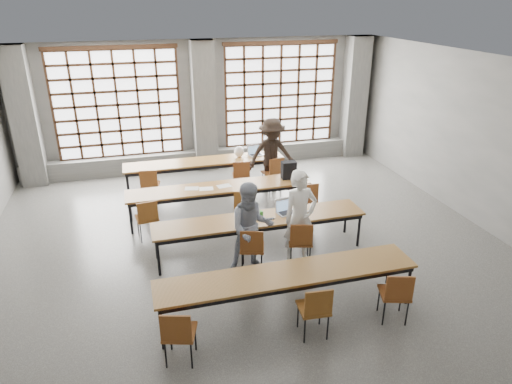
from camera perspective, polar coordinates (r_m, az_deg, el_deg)
floor at (r=8.58m, az=-0.13°, el=-8.64°), size 11.00×11.00×0.00m
ceiling at (r=7.34m, az=-0.16°, el=15.18°), size 11.00×11.00×0.00m
wall_back at (r=12.96m, az=-6.73°, el=10.79°), size 10.00×0.00×10.00m
wall_right at (r=10.24m, az=28.04°, el=4.76°), size 0.00×11.00×11.00m
column_left at (r=12.81m, az=-26.99°, el=8.26°), size 0.60×0.55×3.50m
column_mid at (r=12.69m, az=-6.52°, el=10.53°), size 0.60×0.55×3.50m
column_right at (r=14.09m, az=12.20°, el=11.45°), size 0.60×0.55×3.50m
window_left at (r=12.71m, az=-16.91°, el=10.39°), size 3.32×0.12×3.00m
window_right at (r=13.38m, az=3.06°, el=11.96°), size 3.32×0.12×3.00m
sill_ledge at (r=13.18m, az=-6.28°, el=4.23°), size 9.80×0.35×0.50m
desk_row_a at (r=11.56m, az=-6.40°, el=3.62°), size 4.00×0.70×0.73m
desk_row_b at (r=9.95m, az=-4.57°, el=0.35°), size 4.00×0.70×0.73m
desk_row_c at (r=8.54m, az=0.50°, el=-3.65°), size 4.00×0.70×0.73m
desk_row_d at (r=6.98m, az=4.00°, el=-10.48°), size 4.00×0.70×0.73m
chair_back_left at (r=10.90m, az=-13.16°, el=1.16°), size 0.49×0.49×0.88m
chair_back_mid at (r=11.17m, az=-1.85°, el=2.33°), size 0.49×0.49×0.88m
chair_back_right at (r=11.38m, az=2.24°, el=2.74°), size 0.52×0.52×0.88m
chair_mid_left at (r=9.29m, az=-13.44°, el=-2.88°), size 0.47×0.47×0.88m
chair_mid_centre at (r=9.52m, az=-1.55°, el=-1.55°), size 0.50×0.51×0.88m
chair_mid_right at (r=9.92m, az=6.42°, el=-0.62°), size 0.42×0.43×0.88m
chair_front_left at (r=8.00m, az=-0.50°, el=-6.72°), size 0.53×0.53×0.88m
chair_front_right at (r=8.25m, az=5.60°, el=-5.85°), size 0.52×0.52×0.88m
chair_near_left at (r=6.28m, az=-9.71°, el=-16.76°), size 0.52×0.53×0.88m
chair_near_mid at (r=6.65m, az=7.44°, el=-14.00°), size 0.45×0.45×0.88m
chair_near_right at (r=7.18m, az=17.14°, el=-11.83°), size 0.52×0.53×0.88m
student_male at (r=8.19m, az=5.52°, el=-3.24°), size 0.71×0.53×1.79m
student_female at (r=7.97m, az=-0.58°, el=-4.46°), size 0.85×0.69×1.65m
student_back at (r=11.36m, az=1.97°, el=4.72°), size 1.20×0.72×1.82m
laptop_front at (r=8.73m, az=3.71°, el=-2.16°), size 0.41×0.37×0.26m
laptop_back at (r=11.88m, az=-0.12°, el=4.97°), size 0.41×0.37×0.26m
mouse at (r=8.77m, az=6.52°, el=-2.44°), size 0.11×0.08×0.04m
green_box at (r=8.55m, az=0.03°, el=-2.80°), size 0.26×0.14×0.09m
phone at (r=8.47m, az=1.86°, el=-3.36°), size 0.13×0.07×0.01m
paper_sheet_a at (r=9.89m, az=-8.05°, el=0.45°), size 0.33×0.27×0.00m
paper_sheet_b at (r=9.83m, az=-6.24°, el=0.41°), size 0.32×0.24×0.00m
paper_sheet_c at (r=9.94m, az=-4.02°, el=0.76°), size 0.33×0.26×0.00m
backpack at (r=10.29m, az=4.10°, el=2.75°), size 0.33×0.21×0.40m
plastic_bag at (r=11.70m, az=-2.12°, el=5.08°), size 0.29×0.25×0.29m
red_pouch at (r=6.36m, az=-9.55°, el=-16.56°), size 0.21×0.10×0.06m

